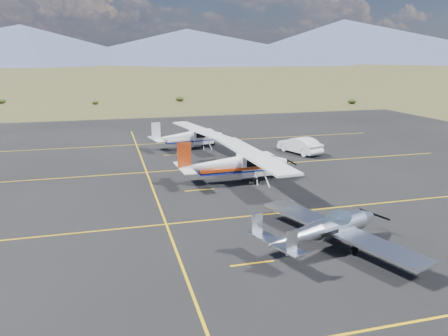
{
  "coord_description": "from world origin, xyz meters",
  "views": [
    {
      "loc": [
        -8.7,
        -19.9,
        8.83
      ],
      "look_at": [
        -1.48,
        6.84,
        1.6
      ],
      "focal_mm": 35.0,
      "sensor_mm": 36.0,
      "label": 1
    }
  ],
  "objects_px": {
    "aircraft_low_wing": "(327,228)",
    "aircraft_cessna": "(236,163)",
    "aircraft_plain": "(189,136)",
    "sedan": "(300,145)"
  },
  "relations": [
    {
      "from": "aircraft_cessna",
      "to": "aircraft_plain",
      "type": "bearing_deg",
      "value": 91.85
    },
    {
      "from": "aircraft_plain",
      "to": "sedan",
      "type": "height_order",
      "value": "aircraft_plain"
    },
    {
      "from": "aircraft_plain",
      "to": "sedan",
      "type": "distance_m",
      "value": 10.53
    },
    {
      "from": "aircraft_low_wing",
      "to": "aircraft_cessna",
      "type": "xyz_separation_m",
      "value": [
        -0.94,
        11.67,
        0.4
      ]
    },
    {
      "from": "aircraft_cessna",
      "to": "sedan",
      "type": "relative_size",
      "value": 2.67
    },
    {
      "from": "aircraft_low_wing",
      "to": "aircraft_plain",
      "type": "bearing_deg",
      "value": 76.08
    },
    {
      "from": "aircraft_cessna",
      "to": "sedan",
      "type": "xyz_separation_m",
      "value": [
        8.28,
        7.35,
        -0.61
      ]
    },
    {
      "from": "aircraft_cessna",
      "to": "aircraft_plain",
      "type": "xyz_separation_m",
      "value": [
        -1.07,
        12.17,
        -0.15
      ]
    },
    {
      "from": "aircraft_low_wing",
      "to": "sedan",
      "type": "distance_m",
      "value": 20.38
    },
    {
      "from": "aircraft_low_wing",
      "to": "aircraft_plain",
      "type": "distance_m",
      "value": 23.93
    }
  ]
}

